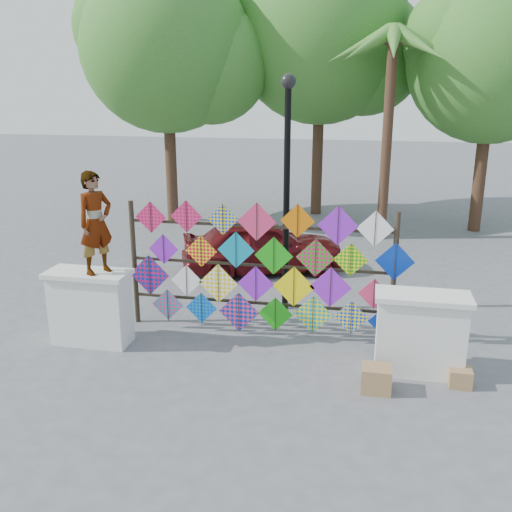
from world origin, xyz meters
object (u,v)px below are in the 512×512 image
(kite_rack, at_px, (263,269))
(lamppost, at_px, (287,173))
(vendor_woman, at_px, (96,223))
(sedan, at_px, (263,245))

(kite_rack, bearing_deg, lamppost, 80.93)
(lamppost, bearing_deg, vendor_woman, -141.63)
(kite_rack, relative_size, lamppost, 1.11)
(kite_rack, xyz_separation_m, sedan, (-0.68, 3.52, -0.56))
(vendor_woman, xyz_separation_m, sedan, (1.89, 4.45, -1.48))
(sedan, relative_size, lamppost, 0.85)
(vendor_woman, distance_m, sedan, 5.06)
(kite_rack, bearing_deg, sedan, 100.97)
(kite_rack, distance_m, lamppost, 1.97)
(kite_rack, distance_m, vendor_woman, 2.89)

